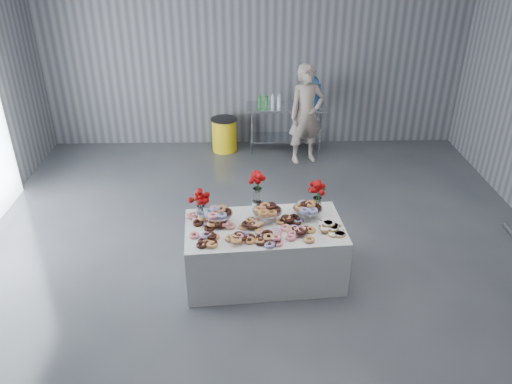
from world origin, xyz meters
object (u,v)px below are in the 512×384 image
(display_table, at_px, (264,252))
(trash_barrel, at_px, (224,135))
(water_jug, at_px, (313,93))
(person, at_px, (306,114))
(prep_table, at_px, (286,120))

(display_table, xyz_separation_m, trash_barrel, (-0.62, 3.98, -0.05))
(water_jug, relative_size, person, 0.31)
(display_table, distance_m, prep_table, 4.03)
(prep_table, xyz_separation_m, water_jug, (0.50, -0.00, 0.53))
(trash_barrel, bearing_deg, prep_table, 0.00)
(person, bearing_deg, water_jug, 52.73)
(person, bearing_deg, trash_barrel, 142.82)
(prep_table, height_order, trash_barrel, prep_table)
(prep_table, distance_m, water_jug, 0.73)
(person, bearing_deg, display_table, -123.03)
(prep_table, bearing_deg, water_jug, -0.00)
(trash_barrel, bearing_deg, person, -18.55)
(display_table, height_order, water_jug, water_jug)
(trash_barrel, bearing_deg, display_table, -81.15)
(water_jug, height_order, trash_barrel, water_jug)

